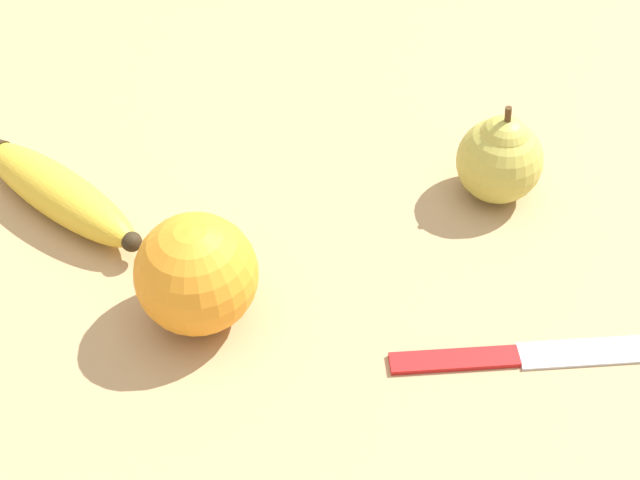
{
  "coord_description": "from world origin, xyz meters",
  "views": [
    {
      "loc": [
        0.42,
        -0.06,
        0.49
      ],
      "look_at": [
        -0.02,
        0.03,
        0.03
      ],
      "focal_mm": 50.0,
      "sensor_mm": 36.0,
      "label": 1
    }
  ],
  "objects_px": {
    "paring_knife": "(526,354)",
    "orange": "(196,274)",
    "banana": "(56,191)",
    "pear": "(500,157)"
  },
  "relations": [
    {
      "from": "paring_knife",
      "to": "orange",
      "type": "bearing_deg",
      "value": -104.02
    },
    {
      "from": "banana",
      "to": "paring_knife",
      "type": "relative_size",
      "value": 0.8
    },
    {
      "from": "orange",
      "to": "paring_knife",
      "type": "xyz_separation_m",
      "value": [
        0.08,
        0.21,
        -0.04
      ]
    },
    {
      "from": "banana",
      "to": "pear",
      "type": "bearing_deg",
      "value": -137.41
    },
    {
      "from": "banana",
      "to": "pear",
      "type": "height_order",
      "value": "pear"
    },
    {
      "from": "orange",
      "to": "pear",
      "type": "distance_m",
      "value": 0.26
    },
    {
      "from": "orange",
      "to": "pear",
      "type": "xyz_separation_m",
      "value": [
        -0.08,
        0.24,
        -0.0
      ]
    },
    {
      "from": "orange",
      "to": "banana",
      "type": "bearing_deg",
      "value": -142.76
    },
    {
      "from": "pear",
      "to": "paring_knife",
      "type": "distance_m",
      "value": 0.17
    },
    {
      "from": "orange",
      "to": "paring_knife",
      "type": "distance_m",
      "value": 0.23
    }
  ]
}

